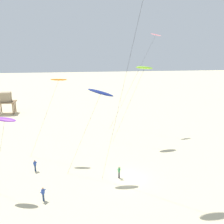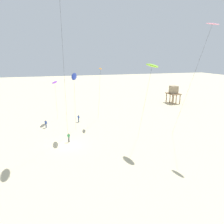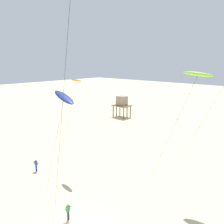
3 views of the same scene
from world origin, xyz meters
TOP-DOWN VIEW (x-y plane):
  - ground_plane at (0.00, 0.00)m, footprint 260.00×260.00m
  - kite_orange at (-8.90, 7.85)m, footprint 6.21×0.96m
  - kite_lime at (4.88, 12.38)m, footprint 6.83×1.36m
  - kite_purple at (-14.21, -1.13)m, footprint 3.65×1.68m
  - kite_navy at (-3.32, 1.85)m, footprint 6.32×1.39m
  - kite_pink at (8.43, 19.10)m, footprint 9.88×1.20m
  - kite_flyer_nearest at (-10.29, -3.57)m, footprint 0.72×0.73m
  - kite_flyer_middle at (-12.31, 3.47)m, footprint 0.71×0.70m
  - kite_flyer_furthest at (-1.17, 0.23)m, footprint 0.50×0.53m
  - stilt_house at (-24.23, 34.95)m, footprint 4.43×3.33m

SIDE VIEW (x-z plane):
  - ground_plane at x=0.00m, z-range 0.00..0.00m
  - kite_flyer_nearest at x=-10.29m, z-range 0.06..1.73m
  - kite_flyer_middle at x=-12.31m, z-range 0.06..1.73m
  - kite_flyer_furthest at x=-1.17m, z-range 0.06..1.73m
  - stilt_house at x=-24.23m, z-range 1.04..6.48m
  - kite_purple at x=-14.21m, z-range 4.28..13.49m
  - kite_navy at x=-3.32m, z-range 5.17..16.92m
  - kite_orange at x=-8.90m, z-range 5.74..17.94m
  - kite_lime at x=4.88m, z-range 6.29..19.84m
  - kite_pink at x=8.43m, z-range 8.65..27.61m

